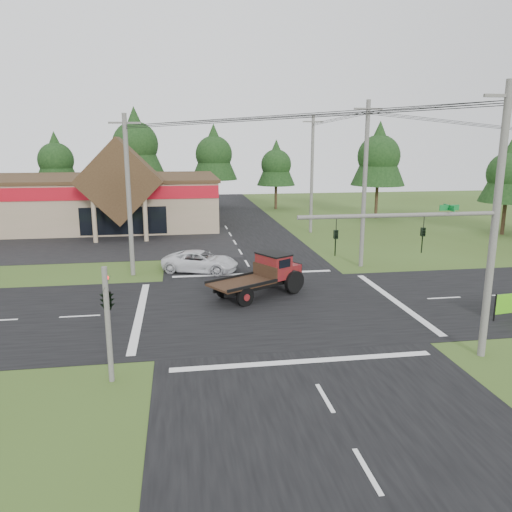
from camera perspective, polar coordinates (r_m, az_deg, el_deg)
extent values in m
plane|color=#384E1C|center=(27.14, 1.84, -5.85)|extent=(120.00, 120.00, 0.00)
cube|color=black|center=(27.14, 1.84, -5.83)|extent=(12.00, 120.00, 0.02)
cube|color=black|center=(27.14, 1.84, -5.82)|extent=(120.00, 12.00, 0.02)
cube|color=black|center=(46.03, -20.18, 1.19)|extent=(28.00, 14.00, 0.02)
cube|color=gray|center=(56.72, -20.26, 5.80)|extent=(30.00, 15.00, 5.00)
cube|color=#3C2818|center=(56.50, -20.46, 8.37)|extent=(30.40, 15.40, 0.30)
cube|color=maroon|center=(49.22, -22.08, 6.57)|extent=(30.00, 0.12, 1.20)
cube|color=#3C2818|center=(47.17, -15.29, 8.28)|extent=(7.78, 4.00, 7.78)
cylinder|color=gray|center=(46.15, -17.99, 3.89)|extent=(0.40, 0.40, 4.00)
cylinder|color=gray|center=(45.65, -12.52, 4.12)|extent=(0.40, 0.40, 4.00)
cube|color=black|center=(48.56, -14.90, 3.91)|extent=(8.00, 0.08, 2.60)
cylinder|color=#595651|center=(22.22, 25.13, -1.93)|extent=(0.24, 0.24, 7.00)
cylinder|color=#595651|center=(19.79, 16.12, 4.50)|extent=(8.00, 0.16, 0.16)
imported|color=black|center=(20.38, 18.50, 1.72)|extent=(0.16, 0.20, 1.00)
imported|color=black|center=(19.04, 9.09, 1.48)|extent=(0.16, 0.20, 1.00)
cube|color=#0C6626|center=(20.67, 21.22, 5.17)|extent=(0.80, 0.04, 0.22)
cylinder|color=#595651|center=(19.11, -16.55, -7.61)|extent=(0.20, 0.20, 4.40)
imported|color=black|center=(18.84, -16.76, -3.11)|extent=(0.53, 2.48, 1.00)
sphere|color=#FF0C0C|center=(18.93, -16.74, -2.40)|extent=(0.18, 0.18, 0.18)
cylinder|color=#595651|center=(21.84, 25.62, 3.15)|extent=(0.30, 0.30, 11.00)
cube|color=#595651|center=(21.66, 26.92, 16.02)|extent=(2.00, 0.12, 0.12)
cylinder|color=#595651|center=(33.59, -14.34, 6.57)|extent=(0.30, 0.30, 10.50)
cube|color=#595651|center=(33.43, -14.79, 14.51)|extent=(2.00, 0.12, 0.12)
cylinder|color=#595651|center=(35.76, 12.30, 7.84)|extent=(0.30, 0.30, 11.50)
cube|color=#595651|center=(35.70, 12.71, 16.09)|extent=(2.00, 0.12, 0.12)
cylinder|color=#595651|center=(49.06, 6.40, 9.17)|extent=(0.30, 0.30, 11.20)
cube|color=#595651|center=(48.99, 6.55, 15.01)|extent=(2.00, 0.12, 0.12)
cylinder|color=#332316|center=(69.30, -21.57, 6.22)|extent=(0.36, 0.36, 3.50)
cone|color=black|center=(68.98, -21.92, 10.38)|extent=(5.60, 5.60, 6.60)
sphere|color=black|center=(68.99, -21.90, 10.14)|extent=(4.40, 4.40, 4.40)
cylinder|color=#332316|center=(66.77, -13.35, 7.01)|extent=(0.36, 0.36, 4.55)
cone|color=black|center=(66.46, -13.64, 12.64)|extent=(7.28, 7.28, 8.58)
sphere|color=black|center=(66.46, -13.63, 12.30)|extent=(5.72, 5.72, 5.72)
cylinder|color=#332316|center=(67.77, -4.75, 7.09)|extent=(0.36, 0.36, 3.85)
cone|color=black|center=(67.44, -4.84, 11.79)|extent=(6.16, 6.16, 7.26)
sphere|color=black|center=(67.45, -4.83, 11.51)|extent=(4.84, 4.84, 4.84)
cylinder|color=#332316|center=(66.88, 2.28, 6.75)|extent=(0.36, 0.36, 3.15)
cone|color=black|center=(66.55, 2.32, 10.64)|extent=(5.04, 5.04, 5.94)
sphere|color=black|center=(66.56, 2.31, 10.41)|extent=(3.96, 3.96, 3.96)
cylinder|color=#332316|center=(60.16, 13.59, 6.05)|extent=(0.36, 0.36, 3.85)
cone|color=black|center=(59.79, 13.87, 11.34)|extent=(6.16, 6.16, 7.26)
sphere|color=black|center=(59.79, 13.86, 11.02)|extent=(4.84, 4.84, 4.84)
cylinder|color=#332316|center=(53.58, 26.44, 3.88)|extent=(0.36, 0.36, 3.15)
cone|color=black|center=(53.16, 26.93, 8.72)|extent=(5.04, 5.04, 5.94)
sphere|color=black|center=(53.18, 26.90, 8.43)|extent=(3.96, 3.96, 3.96)
imported|color=silver|center=(34.48, -6.37, -0.61)|extent=(5.65, 3.97, 1.43)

